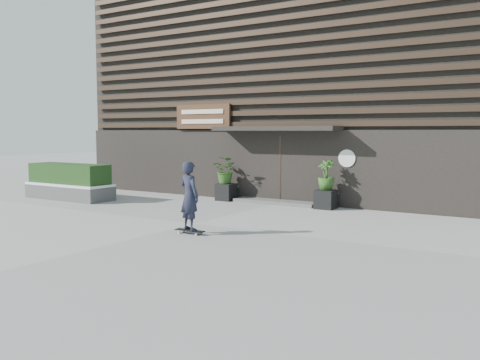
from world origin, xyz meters
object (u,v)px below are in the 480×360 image
Objects in this scene: planter_pot_left at (226,192)px; skateboarder at (190,196)px; raised_bed at (70,192)px; planter_pot_right at (326,199)px.

planter_pot_left is 6.19m from skateboarder.
skateboarder is at bearing -20.34° from raised_bed.
skateboarder reaches higher than raised_bed.
planter_pot_right is (3.80, 0.00, 0.00)m from planter_pot_left.
raised_bed is (-5.06, -2.70, -0.05)m from planter_pot_left.
planter_pot_left is at bearing 180.00° from planter_pot_right.
planter_pot_left is at bearing 28.08° from raised_bed.
planter_pot_left is 0.34× the size of skateboarder.
planter_pot_left reaches higher than raised_bed.
planter_pot_left and planter_pot_right have the same top height.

